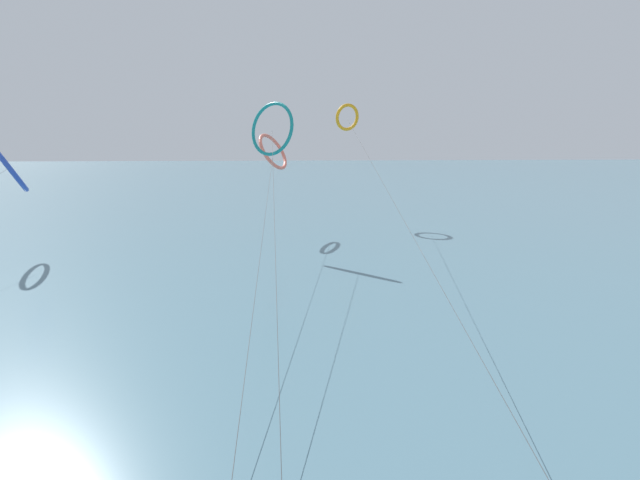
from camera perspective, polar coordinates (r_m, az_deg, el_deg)
The scene contains 5 objects.
sea_water at distance 107.10m, azimuth -2.73°, elevation 7.47°, with size 400.00×200.00×0.08m, color slate.
kite_teal at distance 44.09m, azimuth -6.29°, elevation 14.20°, with size 5.04×36.68×14.35m.
kite_cobalt at distance 49.69m, azimuth -35.60°, elevation 7.83°, with size 5.34×37.59×10.86m.
kite_amber at distance 59.20m, azimuth 3.60°, elevation 15.66°, with size 3.55×50.31×15.22m.
kite_coral at distance 50.71m, azimuth -6.15°, elevation 11.38°, with size 4.42×44.61×11.42m.
Camera 1 is at (-1.28, -0.76, 11.02)m, focal length 24.51 mm.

